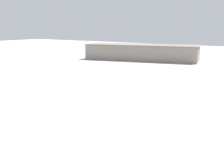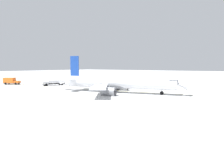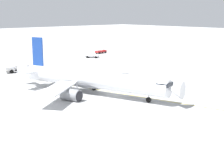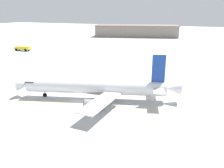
{
  "view_description": "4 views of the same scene",
  "coord_description": "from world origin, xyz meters",
  "px_view_note": "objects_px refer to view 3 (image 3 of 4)",
  "views": [
    {
      "loc": [
        62.36,
        -12.09,
        21.51
      ],
      "look_at": [
        26.61,
        38.46,
        9.07
      ],
      "focal_mm": 47.18,
      "sensor_mm": 36.0,
      "label": 1
    },
    {
      "loc": [
        -31.15,
        53.78,
        8.47
      ],
      "look_at": [
        6.0,
        2.73,
        2.59
      ],
      "focal_mm": 31.13,
      "sensor_mm": 36.0,
      "label": 2
    },
    {
      "loc": [
        -52.37,
        49.03,
        17.75
      ],
      "look_at": [
        1.01,
        -0.6,
        2.11
      ],
      "focal_mm": 54.09,
      "sensor_mm": 36.0,
      "label": 3
    },
    {
      "loc": [
        28.37,
        -47.06,
        22.04
      ],
      "look_at": [
        6.65,
        6.43,
        3.47
      ],
      "focal_mm": 37.09,
      "sensor_mm": 36.0,
      "label": 4
    }
  ],
  "objects_px": {
    "pushback_tug_truck": "(92,56)",
    "fuel_tanker_truck": "(24,67)",
    "airliner_main": "(90,80)",
    "ops_pickup_truck": "(101,52)"
  },
  "relations": [
    {
      "from": "airliner_main",
      "to": "ops_pickup_truck",
      "type": "distance_m",
      "value": 73.99
    },
    {
      "from": "pushback_tug_truck",
      "to": "fuel_tanker_truck",
      "type": "xyz_separation_m",
      "value": [
        -10.66,
        35.18,
        0.79
      ]
    },
    {
      "from": "pushback_tug_truck",
      "to": "airliner_main",
      "type": "bearing_deg",
      "value": -75.76
    },
    {
      "from": "airliner_main",
      "to": "pushback_tug_truck",
      "type": "height_order",
      "value": "airliner_main"
    },
    {
      "from": "pushback_tug_truck",
      "to": "fuel_tanker_truck",
      "type": "bearing_deg",
      "value": -109.08
    },
    {
      "from": "pushback_tug_truck",
      "to": "ops_pickup_truck",
      "type": "relative_size",
      "value": 0.91
    },
    {
      "from": "airliner_main",
      "to": "fuel_tanker_truck",
      "type": "bearing_deg",
      "value": 158.93
    },
    {
      "from": "fuel_tanker_truck",
      "to": "pushback_tug_truck",
      "type": "bearing_deg",
      "value": -146.13
    },
    {
      "from": "airliner_main",
      "to": "pushback_tug_truck",
      "type": "relative_size",
      "value": 7.58
    },
    {
      "from": "fuel_tanker_truck",
      "to": "airliner_main",
      "type": "bearing_deg",
      "value": 101.99
    }
  ]
}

